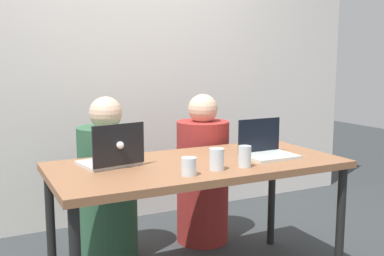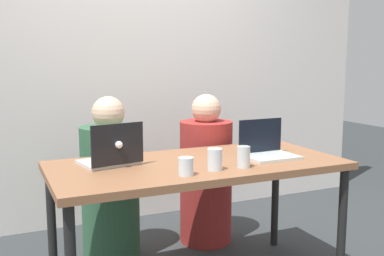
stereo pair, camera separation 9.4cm
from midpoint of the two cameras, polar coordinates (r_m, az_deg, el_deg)
back_wall at (r=3.70m, az=-7.40°, el=6.21°), size 4.50×0.10×2.32m
desk at (r=2.52m, az=1.79°, el=-5.79°), size 1.62×0.76×0.75m
person_on_left at (r=3.01m, az=-9.44°, el=-7.48°), size 0.45×0.45×1.08m
person_on_right at (r=3.25m, az=2.61°, el=-6.22°), size 0.46×0.46×1.07m
laptop_front_right at (r=2.66m, az=10.53°, el=-2.66°), size 0.30×0.26×0.22m
laptop_back_left at (r=2.44m, az=-9.08°, el=-3.52°), size 0.33×0.30×0.24m
water_glass_center at (r=2.31m, az=4.01°, el=-4.19°), size 0.08×0.08×0.11m
water_glass_left at (r=2.21m, az=0.46°, el=-5.06°), size 0.08×0.08×0.09m
water_glass_right at (r=2.39m, az=7.69°, el=-3.83°), size 0.07×0.07×0.11m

